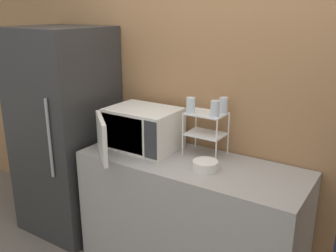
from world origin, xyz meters
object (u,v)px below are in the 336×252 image
glass_back_right (223,105)px  dish_rack (206,125)px  glass_front_left (191,105)px  bowl (205,166)px  refrigerator (66,132)px  microwave (141,129)px  glass_front_right (215,109)px

glass_back_right → dish_rack: bearing=-147.7°
glass_front_left → bowl: glass_front_left is taller
glass_front_left → refrigerator: (-1.18, -0.14, -0.38)m
microwave → glass_back_right: glass_back_right is taller
glass_front_left → glass_front_right: bearing=2.1°
glass_front_left → refrigerator: bearing=-173.3°
glass_front_right → refrigerator: size_ratio=0.06×
microwave → glass_back_right: 0.66m
glass_front_right → bowl: bearing=-79.4°
glass_front_left → glass_back_right: same height
microwave → dish_rack: size_ratio=2.12×
glass_front_right → refrigerator: bearing=-173.9°
microwave → glass_front_left: glass_front_left is taller
dish_rack → glass_back_right: 0.19m
refrigerator → dish_rack: bearing=9.0°
dish_rack → glass_front_left: bearing=-146.4°
dish_rack → refrigerator: 1.31m
glass_front_left → glass_front_right: same height
microwave → glass_back_right: (0.58, 0.21, 0.22)m
dish_rack → glass_front_right: (0.10, -0.06, 0.15)m
glass_back_right → glass_front_right: (-0.01, -0.12, 0.00)m
glass_front_left → glass_front_right: size_ratio=1.00×
dish_rack → bowl: 0.34m
bowl → microwave: bearing=170.5°
dish_rack → glass_front_left: size_ratio=2.86×
glass_front_left → glass_back_right: bearing=32.9°
glass_front_left → bowl: bearing=-39.2°
dish_rack → bowl: size_ratio=1.88×
microwave → dish_rack: dish_rack is taller
glass_back_right → glass_front_right: size_ratio=1.00×
dish_rack → glass_front_right: bearing=-30.3°
glass_front_left → microwave: bearing=-168.2°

